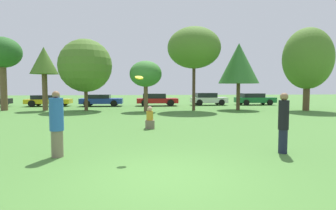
% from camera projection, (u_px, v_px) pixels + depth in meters
% --- Properties ---
extents(ground_plane, '(120.00, 120.00, 0.00)m').
position_uv_depth(ground_plane, '(164.00, 177.00, 5.91)').
color(ground_plane, '#477A33').
extents(person_thrower, '(0.38, 0.38, 1.86)m').
position_uv_depth(person_thrower, '(57.00, 124.00, 7.53)').
color(person_thrower, '#726651').
rests_on(person_thrower, ground).
extents(person_catcher, '(0.30, 0.30, 1.80)m').
position_uv_depth(person_catcher, '(283.00, 122.00, 7.96)').
color(person_catcher, '#191E33').
rests_on(person_catcher, ground).
extents(frisbee, '(0.25, 0.23, 0.13)m').
position_uv_depth(frisbee, '(139.00, 78.00, 7.64)').
color(frisbee, yellow).
extents(bystander_sitting, '(0.43, 0.36, 1.06)m').
position_uv_depth(bystander_sitting, '(150.00, 119.00, 12.72)').
color(bystander_sitting, '#726651').
rests_on(bystander_sitting, ground).
extents(tree_0, '(3.05, 3.05, 6.10)m').
position_uv_depth(tree_0, '(2.00, 54.00, 22.23)').
color(tree_0, brown).
rests_on(tree_0, ground).
extents(tree_1, '(2.24, 2.24, 5.28)m').
position_uv_depth(tree_1, '(44.00, 62.00, 22.25)').
color(tree_1, brown).
rests_on(tree_1, ground).
extents(tree_2, '(4.37, 4.37, 5.92)m').
position_uv_depth(tree_2, '(85.00, 66.00, 22.25)').
color(tree_2, brown).
rests_on(tree_2, ground).
extents(tree_3, '(2.60, 2.60, 4.07)m').
position_uv_depth(tree_3, '(146.00, 74.00, 21.72)').
color(tree_3, brown).
rests_on(tree_3, ground).
extents(tree_4, '(4.41, 4.41, 6.92)m').
position_uv_depth(tree_4, '(194.00, 48.00, 22.28)').
color(tree_4, '#473323').
rests_on(tree_4, ground).
extents(tree_5, '(3.43, 3.43, 5.70)m').
position_uv_depth(tree_5, '(239.00, 63.00, 22.95)').
color(tree_5, brown).
rests_on(tree_5, ground).
extents(tree_6, '(3.94, 3.94, 6.84)m').
position_uv_depth(tree_6, '(308.00, 59.00, 22.21)').
color(tree_6, brown).
rests_on(tree_6, ground).
extents(parked_car_yellow, '(4.38, 1.89, 1.14)m').
position_uv_depth(parked_car_yellow, '(48.00, 100.00, 27.39)').
color(parked_car_yellow, gold).
rests_on(parked_car_yellow, ground).
extents(parked_car_blue, '(4.26, 1.94, 1.20)m').
position_uv_depth(parked_car_blue, '(101.00, 100.00, 27.45)').
color(parked_car_blue, '#1E389E').
rests_on(parked_car_blue, ground).
extents(parked_car_red, '(4.25, 1.91, 1.28)m').
position_uv_depth(parked_car_red, '(156.00, 99.00, 27.99)').
color(parked_car_red, red).
rests_on(parked_car_red, ground).
extents(parked_car_white, '(3.87, 1.87, 1.33)m').
position_uv_depth(parked_car_white, '(208.00, 99.00, 29.13)').
color(parked_car_white, silver).
rests_on(parked_car_white, ground).
extents(parked_car_green, '(4.23, 1.91, 1.27)m').
position_uv_depth(parked_car_green, '(254.00, 99.00, 29.55)').
color(parked_car_green, '#196633').
rests_on(parked_car_green, ground).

